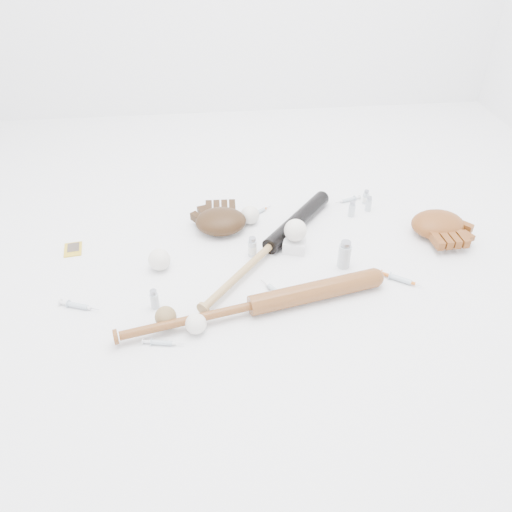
{
  "coord_description": "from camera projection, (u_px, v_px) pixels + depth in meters",
  "views": [
    {
      "loc": [
        -0.18,
        -1.35,
        1.11
      ],
      "look_at": [
        -0.03,
        0.02,
        0.06
      ],
      "focal_mm": 35.0,
      "sensor_mm": 36.0,
      "label": 1
    }
  ],
  "objects": [
    {
      "name": "bat_dark",
      "position": [
        271.0,
        246.0,
        1.82
      ],
      "size": [
        0.59,
        0.7,
        0.06
      ],
      "primitive_type": null,
      "rotation": [
        0.0,
        0.0,
        0.88
      ],
      "color": "black",
      "rests_on": "ground"
    },
    {
      "name": "syringe_1",
      "position": [
        275.0,
        291.0,
        1.66
      ],
      "size": [
        0.11,
        0.14,
        0.02
      ],
      "primitive_type": null,
      "rotation": [
        0.0,
        0.0,
        2.18
      ],
      "color": "#ADBCC6",
      "rests_on": "ground"
    },
    {
      "name": "vial_3",
      "position": [
        345.0,
        254.0,
        1.75
      ],
      "size": [
        0.04,
        0.04,
        0.11
      ],
      "primitive_type": "cylinder",
      "color": "silver",
      "rests_on": "ground"
    },
    {
      "name": "vial_1",
      "position": [
        352.0,
        209.0,
        2.02
      ],
      "size": [
        0.03,
        0.03,
        0.07
      ],
      "primitive_type": "cylinder",
      "color": "silver",
      "rests_on": "ground"
    },
    {
      "name": "glove_tan",
      "position": [
        438.0,
        224.0,
        1.92
      ],
      "size": [
        0.25,
        0.25,
        0.09
      ],
      "primitive_type": null,
      "rotation": [
        0.0,
        0.0,
        3.18
      ],
      "color": "brown",
      "rests_on": "ground"
    },
    {
      "name": "glove_dark",
      "position": [
        221.0,
        221.0,
        1.93
      ],
      "size": [
        0.24,
        0.24,
        0.09
      ],
      "primitive_type": null,
      "rotation": [
        0.0,
        0.0,
        -0.04
      ],
      "color": "#321E0E",
      "rests_on": "ground"
    },
    {
      "name": "vial_4",
      "position": [
        154.0,
        299.0,
        1.59
      ],
      "size": [
        0.03,
        0.03,
        0.07
      ],
      "primitive_type": "cylinder",
      "color": "silver",
      "rests_on": "ground"
    },
    {
      "name": "syringe_5",
      "position": [
        78.0,
        306.0,
        1.6
      ],
      "size": [
        0.15,
        0.08,
        0.02
      ],
      "primitive_type": null,
      "rotation": [
        0.0,
        0.0,
        -0.36
      ],
      "color": "#ADBCC6",
      "rests_on": "ground"
    },
    {
      "name": "bat_wood",
      "position": [
        253.0,
        305.0,
        1.57
      ],
      "size": [
        0.9,
        0.26,
        0.07
      ],
      "primitive_type": null,
      "rotation": [
        0.0,
        0.0,
        0.21
      ],
      "color": "brown",
      "rests_on": "ground"
    },
    {
      "name": "trading_card",
      "position": [
        73.0,
        249.0,
        1.85
      ],
      "size": [
        0.07,
        0.09,
        0.0
      ],
      "primitive_type": "cube",
      "rotation": [
        0.0,
        0.0,
        0.14
      ],
      "color": "gold",
      "rests_on": "ground"
    },
    {
      "name": "baseball_aged",
      "position": [
        166.0,
        317.0,
        1.53
      ],
      "size": [
        0.07,
        0.07,
        0.07
      ],
      "primitive_type": "sphere",
      "color": "olive",
      "rests_on": "ground"
    },
    {
      "name": "syringe_4",
      "position": [
        349.0,
        200.0,
        2.13
      ],
      "size": [
        0.13,
        0.06,
        0.02
      ],
      "primitive_type": null,
      "rotation": [
        0.0,
        0.0,
        3.45
      ],
      "color": "#ADBCC6",
      "rests_on": "ground"
    },
    {
      "name": "vial_0",
      "position": [
        369.0,
        204.0,
        2.05
      ],
      "size": [
        0.02,
        0.02,
        0.06
      ],
      "primitive_type": "cylinder",
      "color": "silver",
      "rests_on": "ground"
    },
    {
      "name": "baseball_on_pedestal",
      "position": [
        295.0,
        230.0,
        1.81
      ],
      "size": [
        0.08,
        0.08,
        0.08
      ],
      "primitive_type": "sphere",
      "color": "white",
      "rests_on": "pedestal"
    },
    {
      "name": "baseball_left",
      "position": [
        159.0,
        260.0,
        1.75
      ],
      "size": [
        0.08,
        0.08,
        0.08
      ],
      "primitive_type": "sphere",
      "color": "white",
      "rests_on": "ground"
    },
    {
      "name": "syringe_2",
      "position": [
        259.0,
        212.0,
        2.05
      ],
      "size": [
        0.13,
        0.1,
        0.02
      ],
      "primitive_type": null,
      "rotation": [
        0.0,
        0.0,
        0.65
      ],
      "color": "#ADBCC6",
      "rests_on": "ground"
    },
    {
      "name": "syringe_3",
      "position": [
        400.0,
        279.0,
        1.71
      ],
      "size": [
        0.15,
        0.12,
        0.02
      ],
      "primitive_type": null,
      "rotation": [
        0.0,
        0.0,
        -0.62
      ],
      "color": "#ADBCC6",
      "rests_on": "ground"
    },
    {
      "name": "baseball_upper",
      "position": [
        250.0,
        215.0,
        1.98
      ],
      "size": [
        0.07,
        0.07,
        0.07
      ],
      "primitive_type": "sphere",
      "color": "white",
      "rests_on": "ground"
    },
    {
      "name": "pedestal",
      "position": [
        295.0,
        245.0,
        1.85
      ],
      "size": [
        0.1,
        0.1,
        0.04
      ],
      "primitive_type": "cube",
      "rotation": [
        0.0,
        0.0,
        -0.3
      ],
      "color": "white",
      "rests_on": "ground"
    },
    {
      "name": "syringe_0",
      "position": [
        162.0,
        343.0,
        1.48
      ],
      "size": [
        0.14,
        0.05,
        0.02
      ],
      "primitive_type": null,
      "rotation": [
        0.0,
        0.0,
        -0.2
      ],
      "color": "#ADBCC6",
      "rests_on": "ground"
    },
    {
      "name": "vial_5",
      "position": [
        366.0,
        197.0,
        2.1
      ],
      "size": [
        0.02,
        0.02,
        0.06
      ],
      "primitive_type": "cylinder",
      "color": "silver",
      "rests_on": "ground"
    },
    {
      "name": "vial_2",
      "position": [
        252.0,
        247.0,
        1.81
      ],
      "size": [
        0.03,
        0.03,
        0.08
      ],
      "primitive_type": "cylinder",
      "color": "silver",
      "rests_on": "ground"
    },
    {
      "name": "baseball_mid",
      "position": [
        196.0,
        324.0,
        1.51
      ],
      "size": [
        0.06,
        0.06,
        0.06
      ],
      "primitive_type": "sphere",
      "color": "white",
      "rests_on": "ground"
    }
  ]
}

